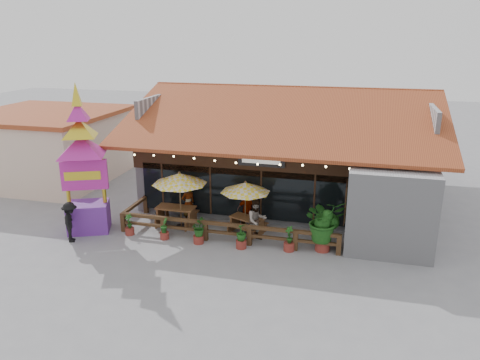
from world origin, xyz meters
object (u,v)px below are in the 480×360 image
(umbrella_left, at_px, (180,179))
(picnic_table_left, at_px, (176,213))
(umbrella_right, at_px, (245,188))
(pedestrian, at_px, (71,222))
(tropical_plant, at_px, (324,221))
(picnic_table_right, at_px, (247,222))
(thai_sign_tower, at_px, (82,150))

(umbrella_left, bearing_deg, picnic_table_left, 144.63)
(umbrella_right, bearing_deg, pedestrian, -157.48)
(umbrella_left, xyz_separation_m, pedestrian, (-4.10, -2.69, -1.49))
(picnic_table_left, xyz_separation_m, tropical_plant, (7.07, -1.15, 0.73))
(tropical_plant, distance_m, pedestrian, 10.96)
(umbrella_left, distance_m, picnic_table_left, 1.85)
(umbrella_right, xyz_separation_m, picnic_table_right, (0.12, -0.14, -1.63))
(picnic_table_left, height_order, thai_sign_tower, thai_sign_tower)
(picnic_table_right, relative_size, pedestrian, 1.07)
(thai_sign_tower, distance_m, tropical_plant, 11.00)
(umbrella_left, distance_m, umbrella_right, 3.08)
(picnic_table_right, bearing_deg, thai_sign_tower, -167.46)
(thai_sign_tower, bearing_deg, tropical_plant, 3.04)
(umbrella_left, height_order, picnic_table_left, umbrella_left)
(umbrella_right, distance_m, pedestrian, 7.84)
(tropical_plant, relative_size, pedestrian, 1.28)
(picnic_table_left, distance_m, pedestrian, 4.77)
(umbrella_right, height_order, thai_sign_tower, thai_sign_tower)
(umbrella_left, relative_size, umbrella_right, 1.08)
(picnic_table_right, bearing_deg, umbrella_right, 128.78)
(umbrella_right, bearing_deg, umbrella_left, -174.83)
(umbrella_left, bearing_deg, pedestrian, -146.71)
(picnic_table_left, distance_m, tropical_plant, 7.20)
(umbrella_left, distance_m, pedestrian, 5.12)
(picnic_table_left, height_order, picnic_table_right, picnic_table_left)
(umbrella_left, relative_size, pedestrian, 1.78)
(thai_sign_tower, bearing_deg, picnic_table_left, 25.31)
(tropical_plant, xyz_separation_m, pedestrian, (-10.80, -1.80, -0.42))
(thai_sign_tower, bearing_deg, umbrella_left, 20.13)
(thai_sign_tower, relative_size, pedestrian, 4.05)
(umbrella_right, distance_m, thai_sign_tower, 7.46)
(tropical_plant, bearing_deg, umbrella_right, 162.25)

